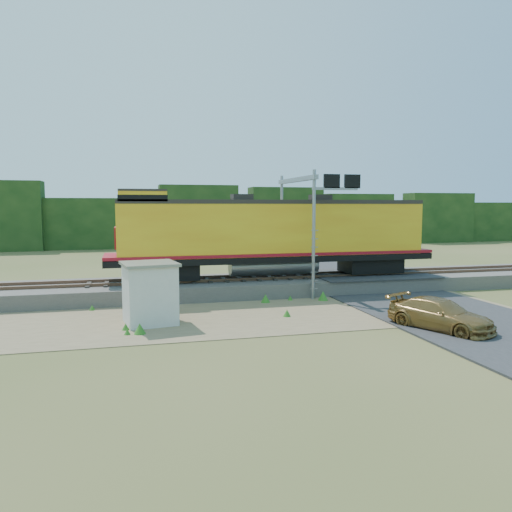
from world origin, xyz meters
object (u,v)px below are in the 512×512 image
object	(u,v)px
shed	(150,293)
car	(440,315)
signal_gantry	(306,202)
locomotive	(269,234)

from	to	relation	value
shed	car	bearing A→B (deg)	-28.32
shed	car	world-z (taller)	shed
shed	signal_gantry	distance (m)	11.13
car	locomotive	bearing A→B (deg)	87.81
shed	car	size ratio (longest dim) A/B	0.61
signal_gantry	car	bearing A→B (deg)	-76.74
locomotive	signal_gantry	size ratio (longest dim) A/B	2.75
locomotive	car	size ratio (longest dim) A/B	4.36
shed	car	xyz separation A→B (m)	(11.11, -3.93, -0.69)
signal_gantry	car	size ratio (longest dim) A/B	1.59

